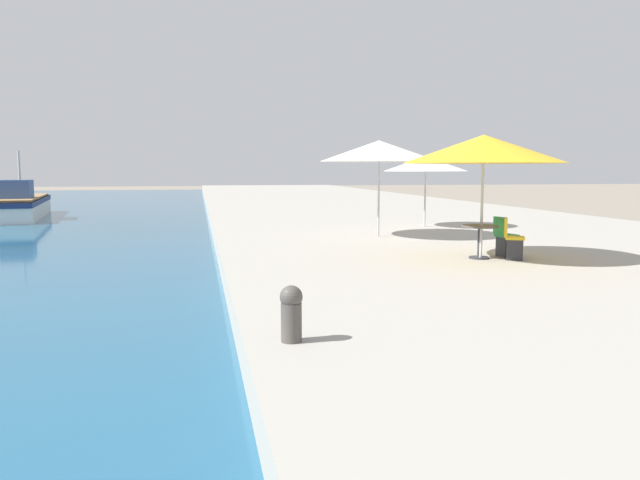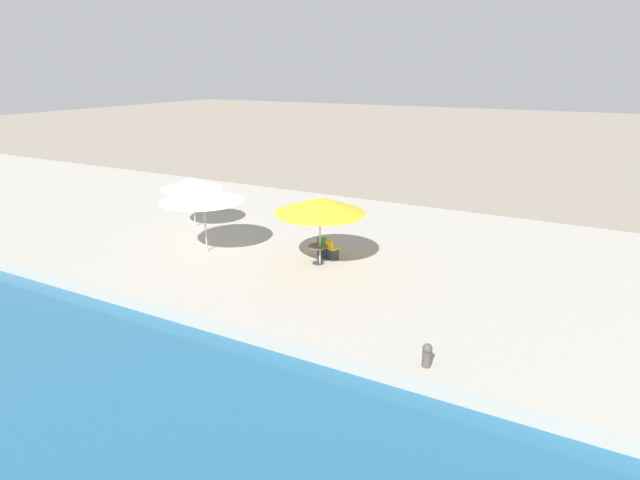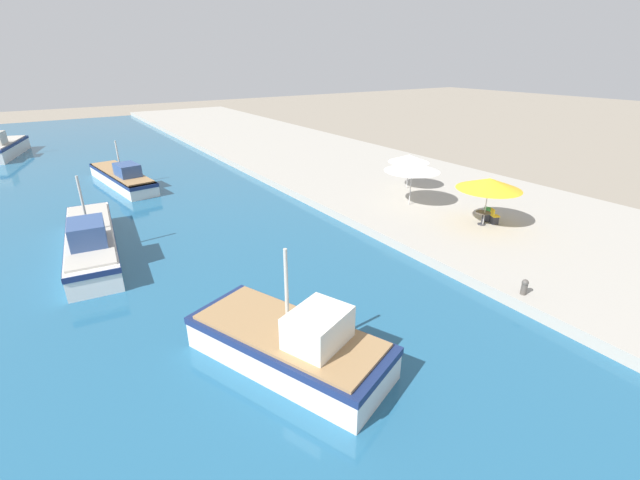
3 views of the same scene
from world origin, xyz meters
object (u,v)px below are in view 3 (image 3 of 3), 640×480
Objects in this scene: cafe_umbrella_pink at (489,184)px; mooring_bollard at (524,286)px; cafe_table at (483,216)px; cafe_chair_left at (494,218)px; fishing_boat_distant at (1,148)px; cafe_umbrella_striped at (409,158)px; fishing_boat_mid at (91,240)px; fishing_boat_far at (122,177)px; fishing_boat_near at (291,342)px; cafe_chair_right at (488,216)px; cafe_umbrella_white at (412,166)px.

mooring_bollard is at bearing -131.30° from cafe_umbrella_pink.
cafe_table is 0.88× the size of cafe_chair_left.
fishing_boat_distant is 39.96m from cafe_umbrella_striped.
fishing_boat_far is at bearing 79.38° from fishing_boat_mid.
cafe_chair_left is (23.67, -39.39, -0.08)m from fishing_boat_distant.
cafe_umbrella_striped is at bearing 13.42° from fishing_boat_near.
fishing_boat_near is at bearing -165.69° from cafe_umbrella_pink.
cafe_umbrella_striped reaches higher than cafe_chair_left.
cafe_umbrella_striped is at bearing 2.48° from fishing_boat_mid.
fishing_boat_mid is at bearing -66.27° from fishing_boat_distant.
cafe_chair_right is (0.71, 0.24, -2.08)m from cafe_umbrella_pink.
fishing_boat_far reaches higher than cafe_umbrella_white.
fishing_boat_near is at bearing 167.94° from mooring_bollard.
cafe_table is (-1.58, -7.63, -1.62)m from cafe_umbrella_striped.
cafe_umbrella_striped is 7.76m from cafe_chair_right.
cafe_chair_left is (0.66, -0.22, -2.08)m from cafe_umbrella_pink.
cafe_umbrella_pink is 1.01× the size of cafe_umbrella_white.
cafe_chair_right is at bearing 18.26° from cafe_umbrella_pink.
cafe_table is at bearing -90.00° from cafe_chair_left.
cafe_chair_left is 0.46m from cafe_chair_right.
cafe_umbrella_striped is 7.96m from cafe_table.
cafe_umbrella_pink is 2.19m from cafe_chair_left.
cafe_umbrella_pink is 1.21× the size of cafe_umbrella_striped.
mooring_bollard is at bearing -52.43° from fishing_boat_distant.
cafe_umbrella_striped is at bearing -161.07° from cafe_chair_left.
fishing_boat_mid reaches higher than cafe_table.
fishing_boat_near reaches higher than cafe_chair_right.
mooring_bollard is at bearing -111.30° from cafe_umbrella_white.
fishing_boat_mid is 3.46× the size of cafe_umbrella_striped.
fishing_boat_far is 26.40m from cafe_umbrella_pink.
cafe_umbrella_white is at bearing -137.67° from cafe_chair_left.
cafe_chair_left is at bearing -18.75° from cafe_umbrella_pink.
cafe_umbrella_pink is at bearing -83.15° from cafe_chair_left.
mooring_bollard is (-5.78, -6.00, 0.02)m from cafe_chair_right.
fishing_boat_distant is 45.96m from cafe_chair_left.
fishing_boat_distant is at bearing 106.66° from fishing_boat_far.
fishing_boat_far is (3.77, 12.59, -0.12)m from fishing_boat_mid.
fishing_boat_near is 2.10× the size of cafe_umbrella_pink.
cafe_umbrella_striped is 8.21m from cafe_chair_left.
fishing_boat_near is 9.75m from mooring_bollard.
fishing_boat_distant is 11.08× the size of cafe_table.
fishing_boat_mid is at bearing 154.43° from cafe_umbrella_pink.
cafe_umbrella_pink is (15.04, -21.59, 2.22)m from fishing_boat_far.
fishing_boat_far is 14.99× the size of mooring_bollard.
mooring_bollard is (17.96, -44.93, -0.06)m from fishing_boat_distant.
cafe_umbrella_white is at bearing 68.70° from mooring_bollard.
cafe_umbrella_pink reaches higher than cafe_chair_left.
cafe_umbrella_pink is 2.21m from cafe_chair_right.
cafe_table is at bearing -101.70° from cafe_umbrella_striped.
cafe_umbrella_pink is 7.89m from cafe_umbrella_striped.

